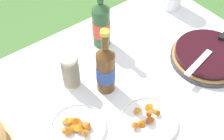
% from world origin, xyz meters
% --- Properties ---
extents(garden_table, '(1.53, 0.99, 0.72)m').
position_xyz_m(garden_table, '(0.00, 0.00, 0.66)').
color(garden_table, brown).
rests_on(garden_table, ground_plane).
extents(tablecloth, '(1.54, 1.00, 0.10)m').
position_xyz_m(tablecloth, '(0.00, 0.00, 0.71)').
color(tablecloth, white).
rests_on(tablecloth, garden_table).
extents(berry_tart, '(0.33, 0.33, 0.06)m').
position_xyz_m(berry_tart, '(0.47, -0.07, 0.76)').
color(berry_tart, '#38383D').
rests_on(berry_tart, tablecloth).
extents(serving_knife, '(0.37, 0.10, 0.01)m').
position_xyz_m(serving_knife, '(0.50, -0.07, 0.79)').
color(serving_knife, silver).
rests_on(serving_knife, berry_tart).
extents(cup_stack, '(0.07, 0.07, 0.16)m').
position_xyz_m(cup_stack, '(-0.08, 0.18, 0.81)').
color(cup_stack, beige).
rests_on(cup_stack, tablecloth).
extents(cider_bottle_green, '(0.08, 0.08, 0.31)m').
position_xyz_m(cider_bottle_green, '(0.17, 0.31, 0.85)').
color(cider_bottle_green, '#2D562D').
rests_on(cider_bottle_green, tablecloth).
extents(cider_bottle_amber, '(0.08, 0.08, 0.31)m').
position_xyz_m(cider_bottle_amber, '(0.02, 0.08, 0.84)').
color(cider_bottle_amber, brown).
rests_on(cider_bottle_amber, tablecloth).
extents(snack_plate_near, '(0.22, 0.22, 0.05)m').
position_xyz_m(snack_plate_near, '(0.05, -0.16, 0.74)').
color(snack_plate_near, white).
rests_on(snack_plate_near, tablecloth).
extents(snack_plate_left, '(0.21, 0.21, 0.06)m').
position_xyz_m(snack_plate_left, '(-0.18, -0.02, 0.74)').
color(snack_plate_left, white).
rests_on(snack_plate_left, tablecloth).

